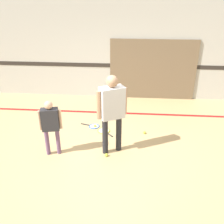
{
  "coord_description": "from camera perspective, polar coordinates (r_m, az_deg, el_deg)",
  "views": [
    {
      "loc": [
        0.57,
        -4.37,
        3.06
      ],
      "look_at": [
        0.2,
        0.06,
        0.92
      ],
      "focal_mm": 40.0,
      "sensor_mm": 36.0,
      "label": 1
    }
  ],
  "objects": [
    {
      "name": "tennis_ball_by_spare_racket",
      "position": [
        6.27,
        -3.92,
        -3.18
      ],
      "size": [
        0.07,
        0.07,
        0.07
      ],
      "primitive_type": "sphere",
      "color": "#CCE038",
      "rests_on": "ground_plane"
    },
    {
      "name": "floor_stripe",
      "position": [
        7.01,
        -0.39,
        -0.14
      ],
      "size": [
        14.4,
        0.1,
        0.01
      ],
      "color": "red",
      "rests_on": "ground_plane"
    },
    {
      "name": "racket_second_spare",
      "position": [
        6.32,
        -4.3,
        -3.22
      ],
      "size": [
        0.53,
        0.33,
        0.03
      ],
      "rotation": [
        0.0,
        0.0,
        2.84
      ],
      "color": "blue",
      "rests_on": "ground_plane"
    },
    {
      "name": "person_instructor",
      "position": [
        4.88,
        0.0,
        1.21
      ],
      "size": [
        0.57,
        0.45,
        1.67
      ],
      "rotation": [
        0.0,
        0.0,
        0.48
      ],
      "color": "#232328",
      "rests_on": "ground_plane"
    },
    {
      "name": "wall_back",
      "position": [
        7.7,
        0.43,
        14.76
      ],
      "size": [
        16.0,
        0.07,
        3.2
      ],
      "color": "beige",
      "rests_on": "ground_plane"
    },
    {
      "name": "person_student_left",
      "position": [
        5.07,
        -13.91,
        -2.29
      ],
      "size": [
        0.44,
        0.25,
        1.2
      ],
      "rotation": [
        0.0,
        0.0,
        0.22
      ],
      "color": "#6B4C70",
      "rests_on": "ground_plane"
    },
    {
      "name": "racket_spare_on_floor",
      "position": [
        6.09,
        -1.81,
        -4.34
      ],
      "size": [
        0.46,
        0.48,
        0.03
      ],
      "rotation": [
        0.0,
        0.0,
        5.45
      ],
      "color": "#C6D838",
      "rests_on": "ground_plane"
    },
    {
      "name": "ground_plane",
      "position": [
        5.36,
        -2.22,
        -9.08
      ],
      "size": [
        16.0,
        16.0,
        0.0
      ],
      "primitive_type": "plane",
      "color": "tan"
    },
    {
      "name": "tennis_ball_near_instructor",
      "position": [
        5.21,
        -1.29,
        -9.79
      ],
      "size": [
        0.07,
        0.07,
        0.07
      ],
      "primitive_type": "sphere",
      "color": "#CCE038",
      "rests_on": "ground_plane"
    },
    {
      "name": "wall_panel",
      "position": [
        7.81,
        9.28,
        9.46
      ],
      "size": [
        2.61,
        0.05,
        1.83
      ],
      "color": "#756047",
      "rests_on": "ground_plane"
    },
    {
      "name": "tennis_ball_stray_left",
      "position": [
        6.03,
        7.41,
        -4.65
      ],
      "size": [
        0.07,
        0.07,
        0.07
      ],
      "primitive_type": "sphere",
      "color": "#CCE038",
      "rests_on": "ground_plane"
    }
  ]
}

